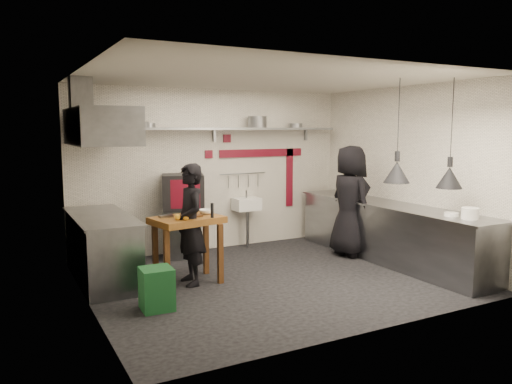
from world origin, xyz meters
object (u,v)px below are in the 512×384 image
combi_oven (183,192)px  prep_table (188,250)px  chef_left (190,224)px  chef_right (350,201)px  green_bin (157,289)px  oven_stand (182,233)px

combi_oven → prep_table: combi_oven is taller
prep_table → chef_left: bearing=-94.6°
chef_left → prep_table: bearing=-172.0°
chef_left → chef_right: bearing=96.2°
combi_oven → prep_table: (-0.43, -1.36, -0.63)m
combi_oven → green_bin: 2.60m
oven_stand → prep_table: size_ratio=0.87×
combi_oven → chef_right: (2.50, -1.22, -0.17)m
prep_table → chef_left: (0.01, -0.09, 0.37)m
oven_stand → combi_oven: combi_oven is taller
oven_stand → chef_right: size_ratio=0.43×
oven_stand → green_bin: (-1.09, -2.20, -0.15)m
green_bin → prep_table: bearing=50.3°
green_bin → prep_table: size_ratio=0.54×
combi_oven → green_bin: (-1.12, -2.20, -0.84)m
green_bin → oven_stand: bearing=63.6°
green_bin → chef_left: bearing=46.4°
oven_stand → prep_table: 1.42m
green_bin → chef_left: (0.70, 0.74, 0.58)m
green_bin → chef_left: chef_left is taller
oven_stand → combi_oven: 0.69m
combi_oven → green_bin: combi_oven is taller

